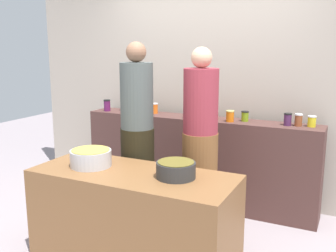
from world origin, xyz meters
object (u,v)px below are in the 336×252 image
(preserve_jar_1, at_px, (123,106))
(preserve_jar_8, at_px, (245,116))
(cooking_pot_left, at_px, (91,158))
(cook_in_cap, at_px, (200,150))
(preserve_jar_5, at_px, (203,111))
(preserve_jar_6, at_px, (215,115))
(preserve_jar_4, at_px, (188,113))
(cooking_pot_center, at_px, (176,170))
(preserve_jar_11, at_px, (312,121))
(cook_with_tongs, at_px, (138,146))
(preserve_jar_3, at_px, (155,108))
(preserve_jar_0, at_px, (107,105))
(preserve_jar_10, at_px, (298,120))
(preserve_jar_2, at_px, (147,107))
(preserve_jar_7, at_px, (230,116))
(preserve_jar_9, at_px, (288,119))

(preserve_jar_1, bearing_deg, preserve_jar_8, -0.50)
(cooking_pot_left, height_order, cook_in_cap, cook_in_cap)
(preserve_jar_5, relative_size, preserve_jar_6, 1.39)
(preserve_jar_4, xyz_separation_m, preserve_jar_8, (0.63, 0.07, 0.00))
(preserve_jar_5, relative_size, cooking_pot_center, 0.44)
(preserve_jar_11, distance_m, cook_with_tongs, 1.74)
(preserve_jar_3, height_order, preserve_jar_5, preserve_jar_5)
(preserve_jar_11, height_order, cook_in_cap, cook_in_cap)
(preserve_jar_6, distance_m, cook_in_cap, 0.66)
(preserve_jar_5, height_order, preserve_jar_11, preserve_jar_5)
(preserve_jar_0, relative_size, preserve_jar_10, 1.14)
(preserve_jar_2, xyz_separation_m, preserve_jar_5, (0.72, -0.01, -0.00))
(preserve_jar_0, xyz_separation_m, preserve_jar_3, (0.62, 0.10, -0.01))
(preserve_jar_4, xyz_separation_m, cook_in_cap, (0.38, -0.59, -0.24))
(preserve_jar_7, relative_size, preserve_jar_8, 1.10)
(preserve_jar_3, bearing_deg, preserve_jar_11, -0.06)
(preserve_jar_1, height_order, cooking_pot_center, preserve_jar_1)
(preserve_jar_7, relative_size, cooking_pot_center, 0.38)
(preserve_jar_2, bearing_deg, cook_with_tongs, -66.32)
(cooking_pot_left, height_order, cook_with_tongs, cook_with_tongs)
(preserve_jar_1, xyz_separation_m, preserve_jar_11, (2.22, -0.01, 0.00))
(preserve_jar_11, bearing_deg, preserve_jar_8, -179.47)
(preserve_jar_4, height_order, preserve_jar_11, preserve_jar_11)
(preserve_jar_3, height_order, preserve_jar_11, preserve_jar_3)
(preserve_jar_3, height_order, preserve_jar_10, preserve_jar_10)
(preserve_jar_7, height_order, cooking_pot_center, preserve_jar_7)
(cooking_pot_center, distance_m, cook_with_tongs, 0.83)
(preserve_jar_3, relative_size, preserve_jar_8, 1.13)
(preserve_jar_2, relative_size, cook_in_cap, 0.08)
(preserve_jar_0, height_order, cook_with_tongs, cook_with_tongs)
(preserve_jar_5, height_order, cook_with_tongs, cook_with_tongs)
(preserve_jar_0, height_order, preserve_jar_9, preserve_jar_0)
(preserve_jar_9, bearing_deg, preserve_jar_1, 178.67)
(preserve_jar_3, xyz_separation_m, preserve_jar_10, (1.64, -0.02, 0.00))
(preserve_jar_6, xyz_separation_m, preserve_jar_7, (0.18, -0.05, 0.01))
(preserve_jar_10, xyz_separation_m, cook_in_cap, (-0.80, -0.65, -0.25))
(preserve_jar_3, bearing_deg, preserve_jar_5, 1.07)
(preserve_jar_1, xyz_separation_m, cook_with_tongs, (0.72, -0.88, -0.22))
(cooking_pot_center, bearing_deg, preserve_jar_7, 88.57)
(preserve_jar_7, distance_m, preserve_jar_11, 0.81)
(preserve_jar_3, height_order, cooking_pot_left, preserve_jar_3)
(preserve_jar_2, height_order, preserve_jar_3, preserve_jar_2)
(cook_in_cap, bearing_deg, preserve_jar_8, 69.35)
(cooking_pot_left, bearing_deg, preserve_jar_5, 72.25)
(preserve_jar_4, relative_size, cook_with_tongs, 0.06)
(preserve_jar_4, xyz_separation_m, preserve_jar_11, (1.30, 0.08, 0.00))
(preserve_jar_9, bearing_deg, preserve_jar_3, 178.47)
(preserve_jar_3, bearing_deg, preserve_jar_10, -0.66)
(preserve_jar_5, xyz_separation_m, preserve_jar_11, (1.16, -0.01, -0.01))
(preserve_jar_11, xyz_separation_m, cooking_pot_center, (-0.84, -1.39, -0.22))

